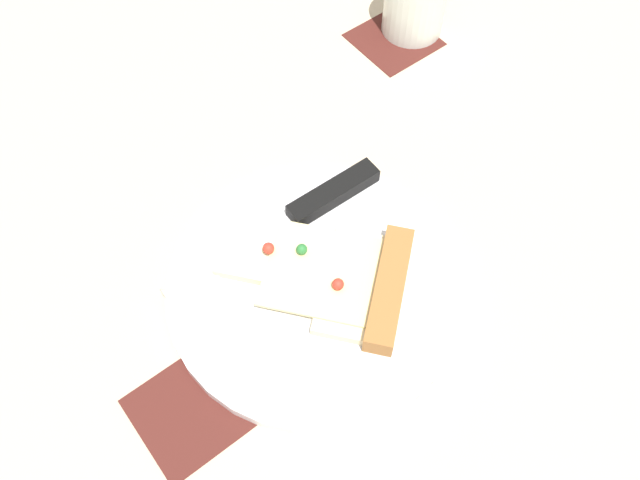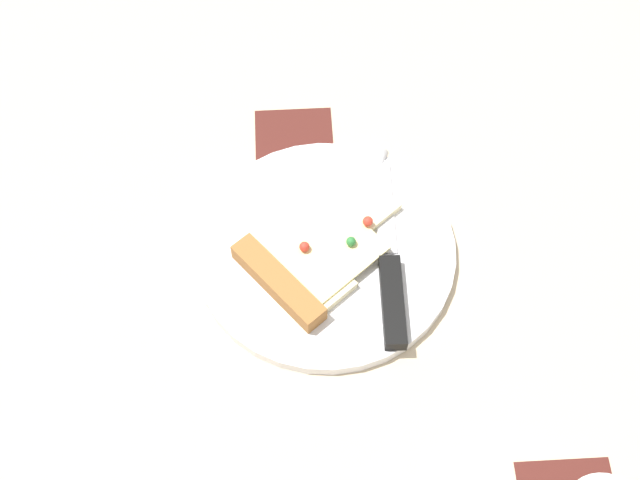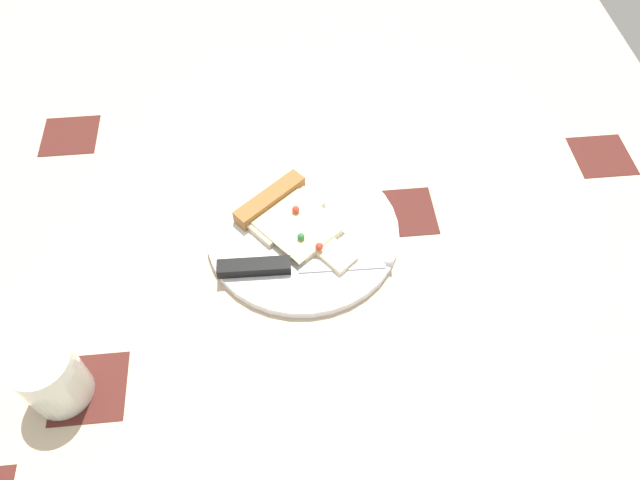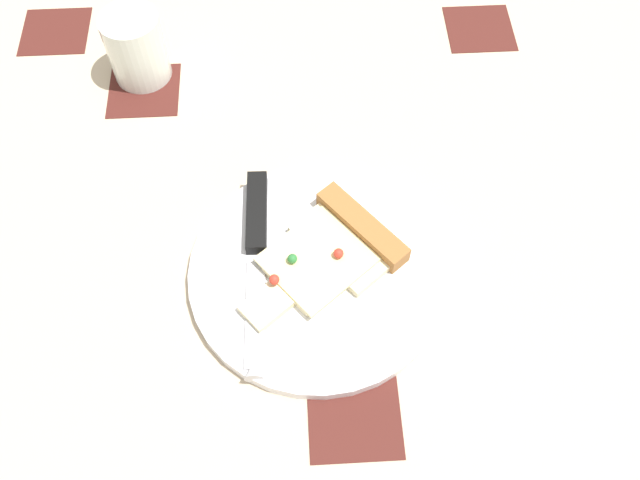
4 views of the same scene
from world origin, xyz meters
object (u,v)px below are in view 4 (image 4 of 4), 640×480
(pizza_slice, at_px, (333,252))
(knife, at_px, (256,249))
(plate, at_px, (315,273))
(drinking_glass, at_px, (136,48))

(pizza_slice, distance_m, knife, 0.08)
(plate, bearing_deg, drinking_glass, 33.85)
(knife, xyz_separation_m, drinking_glass, (0.28, 0.15, 0.03))
(plate, height_order, drinking_glass, drinking_glass)
(plate, relative_size, pizza_slice, 1.50)
(pizza_slice, xyz_separation_m, drinking_glass, (0.29, 0.23, 0.02))
(knife, bearing_deg, drinking_glass, -61.42)
(drinking_glass, bearing_deg, pizza_slice, -142.14)
(knife, bearing_deg, plate, 158.68)
(plate, distance_m, knife, 0.07)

